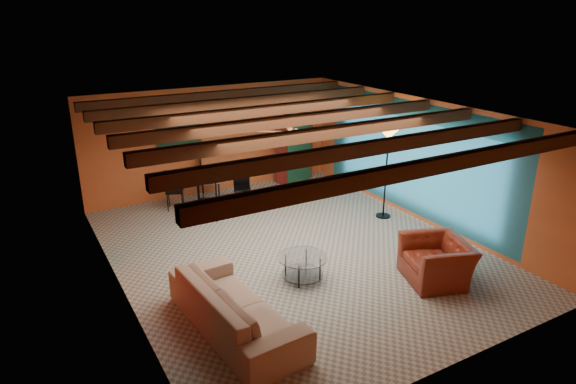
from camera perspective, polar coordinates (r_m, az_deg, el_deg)
room at (r=9.29m, az=0.27°, el=6.88°), size 6.52×8.01×2.71m
sofa at (r=7.57m, az=-5.97°, el=-12.77°), size 1.21×2.67×0.76m
armchair at (r=9.16m, az=16.40°, el=-7.46°), size 1.31×1.40×0.74m
coffee_table at (r=8.89m, az=1.66°, el=-8.54°), size 0.89×0.89×0.44m
dining_table at (r=12.08m, az=-8.96°, el=0.59°), size 2.55×2.55×1.02m
armoire at (r=13.73m, az=0.74°, el=4.83°), size 1.12×0.85×1.76m
floor_lamp at (r=11.41m, az=11.00°, el=2.02°), size 0.45×0.45×2.04m
ceiling_fan at (r=9.19m, az=0.62°, el=6.74°), size 1.50×1.50×0.44m
painting at (r=12.55m, az=-12.25°, el=6.54°), size 1.05×0.03×0.65m
potted_plant at (r=13.48m, az=0.76°, el=9.43°), size 0.50×0.46×0.48m
vase at (r=11.90m, az=-9.11°, el=3.34°), size 0.23×0.23×0.19m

